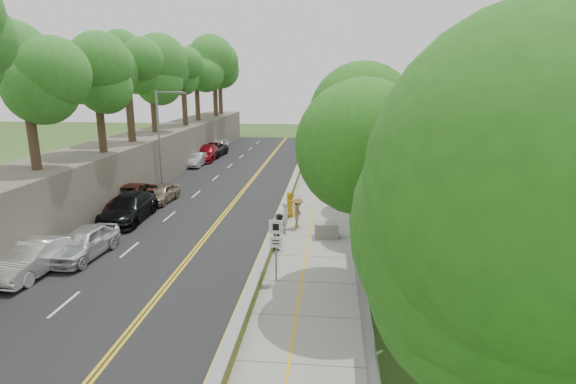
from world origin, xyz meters
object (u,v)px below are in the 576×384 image
at_px(concrete_block, 326,230).
at_px(car_1, 34,258).
at_px(signpost, 276,241).
at_px(construction_barrel, 328,159).
at_px(person_far, 340,175).
at_px(car_0, 84,243).
at_px(car_2, 128,198).
at_px(streetlight, 162,132).
at_px(painter_0, 290,204).

relative_size(concrete_block, car_1, 0.28).
bearing_deg(signpost, car_1, -178.43).
relative_size(construction_barrel, person_far, 0.63).
relative_size(concrete_block, car_0, 0.29).
bearing_deg(car_2, streetlight, 85.50).
height_order(streetlight, construction_barrel, streetlight).
bearing_deg(concrete_block, person_far, 85.78).
bearing_deg(streetlight, person_far, 9.93).
bearing_deg(person_far, car_0, 59.37).
distance_m(streetlight, concrete_block, 18.03).
height_order(car_1, person_far, person_far).
relative_size(signpost, painter_0, 1.82).
relative_size(car_0, person_far, 2.79).
height_order(car_1, car_2, car_2).
bearing_deg(signpost, construction_barrel, 86.06).
bearing_deg(streetlight, construction_barrel, 41.32).
xyz_separation_m(streetlight, signpost, (11.51, -17.02, -2.68)).
xyz_separation_m(streetlight, car_1, (0.22, -17.33, -3.84)).
distance_m(construction_barrel, concrete_block, 22.87).
relative_size(construction_barrel, painter_0, 0.61).
relative_size(signpost, car_1, 0.67).
relative_size(car_0, painter_0, 2.69).
xyz_separation_m(streetlight, person_far, (14.66, 2.57, -3.77)).
relative_size(painter_0, person_far, 1.04).
xyz_separation_m(car_1, car_2, (-0.36, 10.70, 0.07)).
height_order(streetlight, car_0, streetlight).
xyz_separation_m(car_1, painter_0, (10.99, 10.08, 0.10)).
bearing_deg(car_0, person_far, 57.11).
bearing_deg(person_far, streetlight, 15.93).
relative_size(streetlight, person_far, 4.89).
distance_m(car_0, car_2, 8.71).
bearing_deg(construction_barrel, car_0, -113.99).
bearing_deg(painter_0, streetlight, 78.63).
distance_m(car_1, painter_0, 14.91).
distance_m(car_0, person_far, 22.13).
relative_size(signpost, construction_barrel, 3.01).
height_order(construction_barrel, car_1, car_1).
bearing_deg(person_far, signpost, 86.86).
bearing_deg(construction_barrel, car_1, -114.46).
xyz_separation_m(streetlight, painter_0, (11.21, -7.25, -3.74)).
relative_size(concrete_block, car_2, 0.22).
bearing_deg(painter_0, car_0, 150.67).
bearing_deg(car_0, streetlight, 99.24).
xyz_separation_m(signpost, car_1, (-11.29, -0.31, -1.16)).
xyz_separation_m(signpost, painter_0, (-0.30, 9.77, -1.06)).
relative_size(streetlight, signpost, 2.58).
bearing_deg(painter_0, car_2, 108.36).
xyz_separation_m(concrete_block, car_2, (-13.80, 4.38, 0.38)).
bearing_deg(signpost, streetlight, 124.08).
xyz_separation_m(construction_barrel, car_1, (-13.28, -29.20, 0.24)).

